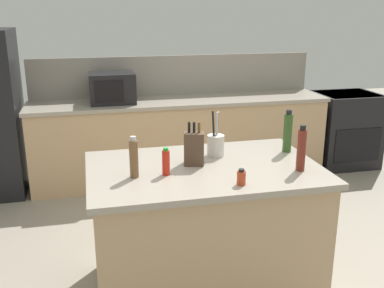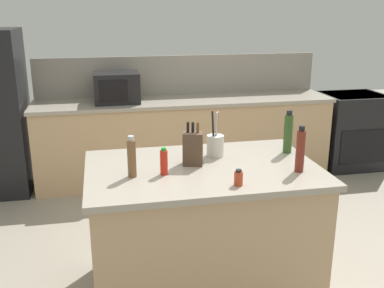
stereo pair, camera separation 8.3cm
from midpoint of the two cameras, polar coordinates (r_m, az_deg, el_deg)
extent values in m
cube|color=tan|center=(5.21, -0.42, 0.38)|extent=(3.34, 0.62, 0.90)
cube|color=#9E9384|center=(5.10, -0.43, 5.45)|extent=(3.38, 0.66, 0.04)
cube|color=gray|center=(5.36, -1.10, 8.74)|extent=(3.34, 0.03, 0.46)
cube|color=tan|center=(3.16, 2.08, -11.27)|extent=(1.46, 0.93, 0.90)
cube|color=#9E9384|center=(2.96, 2.18, -3.25)|extent=(1.52, 0.99, 0.04)
cube|color=black|center=(5.97, 19.84, 1.63)|extent=(0.76, 0.64, 0.92)
cube|color=black|center=(5.74, 21.37, -0.34)|extent=(0.61, 0.01, 0.41)
cube|color=black|center=(5.88, 20.28, 5.86)|extent=(0.68, 0.58, 0.02)
cube|color=black|center=(4.97, -9.06, 7.09)|extent=(0.48, 0.38, 0.33)
cube|color=black|center=(4.78, -9.46, 6.67)|extent=(0.30, 0.01, 0.23)
cube|color=#4C3828|center=(2.96, 0.91, -0.60)|extent=(0.15, 0.13, 0.22)
cylinder|color=black|center=(2.92, 0.29, 2.12)|extent=(0.02, 0.02, 0.07)
cylinder|color=black|center=(2.92, 0.93, 2.11)|extent=(0.02, 0.02, 0.07)
cylinder|color=brown|center=(2.92, 1.57, 2.10)|extent=(0.02, 0.02, 0.07)
cylinder|color=beige|center=(3.15, 3.72, -0.22)|extent=(0.12, 0.12, 0.15)
cylinder|color=olive|center=(3.12, 4.00, 2.57)|extent=(0.01, 0.05, 0.18)
cylinder|color=black|center=(3.10, 3.44, 2.52)|extent=(0.01, 0.05, 0.18)
cylinder|color=#B2B2B7|center=(3.09, 3.89, 2.44)|extent=(0.01, 0.03, 0.18)
cylinder|color=red|center=(2.80, -2.74, -2.38)|extent=(0.05, 0.05, 0.16)
cylinder|color=green|center=(2.77, -2.77, -0.66)|extent=(0.03, 0.03, 0.02)
cylinder|color=#2D4C1E|center=(3.28, 12.81, 1.26)|extent=(0.06, 0.06, 0.28)
cylinder|color=black|center=(3.24, 12.99, 3.90)|extent=(0.04, 0.04, 0.03)
cylinder|color=brown|center=(2.77, -6.80, -1.86)|extent=(0.05, 0.05, 0.23)
cylinder|color=#B2B2B7|center=(2.73, -6.90, 0.74)|extent=(0.04, 0.04, 0.03)
cylinder|color=maroon|center=(2.92, 14.38, -0.92)|extent=(0.06, 0.06, 0.27)
cylinder|color=black|center=(2.88, 14.59, 1.93)|extent=(0.04, 0.04, 0.03)
cylinder|color=#B73D1E|center=(2.66, 6.81, -4.38)|extent=(0.05, 0.05, 0.08)
cylinder|color=black|center=(2.64, 6.85, -3.40)|extent=(0.03, 0.03, 0.02)
camera|label=1|loc=(0.04, -89.27, 0.23)|focal=42.00mm
camera|label=2|loc=(0.04, 90.73, -0.23)|focal=42.00mm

